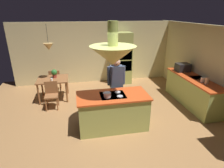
{
  "coord_description": "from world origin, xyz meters",
  "views": [
    {
      "loc": [
        -0.85,
        -4.42,
        2.93
      ],
      "look_at": [
        0.1,
        0.4,
        1.0
      ],
      "focal_mm": 29.8,
      "sensor_mm": 36.0,
      "label": 1
    }
  ],
  "objects_px": {
    "potted_plant_on_table": "(54,73)",
    "chair_by_back_wall": "(55,79)",
    "cooking_pot_on_cooktop": "(107,95)",
    "oven_tower": "(123,58)",
    "kitchen_island": "(113,111)",
    "dining_table": "(53,81)",
    "chair_facing_island": "(51,93)",
    "canister_flour": "(207,81)",
    "microwave_on_counter": "(183,67)",
    "person_at_island": "(116,83)",
    "canister_sugar": "(203,80)",
    "cup_on_table": "(52,80)"
  },
  "relations": [
    {
      "from": "kitchen_island",
      "to": "person_at_island",
      "type": "relative_size",
      "value": 1.07
    },
    {
      "from": "dining_table",
      "to": "chair_facing_island",
      "type": "bearing_deg",
      "value": -90.0
    },
    {
      "from": "dining_table",
      "to": "cup_on_table",
      "type": "bearing_deg",
      "value": -90.52
    },
    {
      "from": "canister_flour",
      "to": "cup_on_table",
      "type": "bearing_deg",
      "value": 159.78
    },
    {
      "from": "chair_facing_island",
      "to": "cooking_pot_on_cooktop",
      "type": "height_order",
      "value": "cooking_pot_on_cooktop"
    },
    {
      "from": "potted_plant_on_table",
      "to": "chair_by_back_wall",
      "type": "bearing_deg",
      "value": 96.79
    },
    {
      "from": "kitchen_island",
      "to": "dining_table",
      "type": "xyz_separation_m",
      "value": [
        -1.7,
        2.1,
        0.18
      ]
    },
    {
      "from": "cup_on_table",
      "to": "person_at_island",
      "type": "bearing_deg",
      "value": -30.69
    },
    {
      "from": "kitchen_island",
      "to": "canister_flour",
      "type": "bearing_deg",
      "value": 4.16
    },
    {
      "from": "kitchen_island",
      "to": "potted_plant_on_table",
      "type": "xyz_separation_m",
      "value": [
        -1.63,
        2.19,
        0.46
      ]
    },
    {
      "from": "chair_by_back_wall",
      "to": "kitchen_island",
      "type": "bearing_deg",
      "value": 121.62
    },
    {
      "from": "person_at_island",
      "to": "cup_on_table",
      "type": "height_order",
      "value": "person_at_island"
    },
    {
      "from": "dining_table",
      "to": "potted_plant_on_table",
      "type": "relative_size",
      "value": 3.43
    },
    {
      "from": "chair_facing_island",
      "to": "cup_on_table",
      "type": "distance_m",
      "value": 0.53
    },
    {
      "from": "person_at_island",
      "to": "potted_plant_on_table",
      "type": "height_order",
      "value": "person_at_island"
    },
    {
      "from": "oven_tower",
      "to": "microwave_on_counter",
      "type": "xyz_separation_m",
      "value": [
        1.74,
        -1.73,
        0.0
      ]
    },
    {
      "from": "dining_table",
      "to": "kitchen_island",
      "type": "bearing_deg",
      "value": -51.01
    },
    {
      "from": "dining_table",
      "to": "canister_flour",
      "type": "distance_m",
      "value": 4.93
    },
    {
      "from": "potted_plant_on_table",
      "to": "cup_on_table",
      "type": "relative_size",
      "value": 3.33
    },
    {
      "from": "person_at_island",
      "to": "microwave_on_counter",
      "type": "relative_size",
      "value": 3.72
    },
    {
      "from": "potted_plant_on_table",
      "to": "microwave_on_counter",
      "type": "distance_m",
      "value": 4.53
    },
    {
      "from": "cooking_pot_on_cooktop",
      "to": "oven_tower",
      "type": "bearing_deg",
      "value": 69.52
    },
    {
      "from": "kitchen_island",
      "to": "dining_table",
      "type": "distance_m",
      "value": 2.71
    },
    {
      "from": "kitchen_island",
      "to": "canister_sugar",
      "type": "height_order",
      "value": "canister_sugar"
    },
    {
      "from": "oven_tower",
      "to": "canister_flour",
      "type": "height_order",
      "value": "oven_tower"
    },
    {
      "from": "cup_on_table",
      "to": "canister_flour",
      "type": "bearing_deg",
      "value": -20.22
    },
    {
      "from": "chair_by_back_wall",
      "to": "dining_table",
      "type": "bearing_deg",
      "value": 90.0
    },
    {
      "from": "dining_table",
      "to": "chair_by_back_wall",
      "type": "relative_size",
      "value": 1.18
    },
    {
      "from": "cup_on_table",
      "to": "cooking_pot_on_cooktop",
      "type": "xyz_separation_m",
      "value": [
        1.54,
        -2.01,
        0.21
      ]
    },
    {
      "from": "oven_tower",
      "to": "potted_plant_on_table",
      "type": "relative_size",
      "value": 7.15
    },
    {
      "from": "person_at_island",
      "to": "canister_flour",
      "type": "xyz_separation_m",
      "value": [
        2.59,
        -0.51,
        0.05
      ]
    },
    {
      "from": "dining_table",
      "to": "cooking_pot_on_cooktop",
      "type": "bearing_deg",
      "value": -55.37
    },
    {
      "from": "chair_by_back_wall",
      "to": "potted_plant_on_table",
      "type": "bearing_deg",
      "value": 96.79
    },
    {
      "from": "chair_facing_island",
      "to": "canister_flour",
      "type": "height_order",
      "value": "canister_flour"
    },
    {
      "from": "chair_facing_island",
      "to": "dining_table",
      "type": "bearing_deg",
      "value": 90.0
    },
    {
      "from": "kitchen_island",
      "to": "person_at_island",
      "type": "height_order",
      "value": "person_at_island"
    },
    {
      "from": "canister_flour",
      "to": "microwave_on_counter",
      "type": "relative_size",
      "value": 0.43
    },
    {
      "from": "chair_facing_island",
      "to": "chair_by_back_wall",
      "type": "xyz_separation_m",
      "value": [
        0.0,
        1.32,
        0.0
      ]
    },
    {
      "from": "chair_by_back_wall",
      "to": "potted_plant_on_table",
      "type": "distance_m",
      "value": 0.72
    },
    {
      "from": "potted_plant_on_table",
      "to": "microwave_on_counter",
      "type": "height_order",
      "value": "microwave_on_counter"
    },
    {
      "from": "person_at_island",
      "to": "dining_table",
      "type": "bearing_deg",
      "value": 144.74
    },
    {
      "from": "kitchen_island",
      "to": "cup_on_table",
      "type": "bearing_deg",
      "value": 132.16
    },
    {
      "from": "chair_facing_island",
      "to": "cup_on_table",
      "type": "relative_size",
      "value": 9.67
    },
    {
      "from": "oven_tower",
      "to": "canister_flour",
      "type": "xyz_separation_m",
      "value": [
        1.74,
        -3.04,
        -0.04
      ]
    },
    {
      "from": "chair_by_back_wall",
      "to": "canister_flour",
      "type": "relative_size",
      "value": 4.4
    },
    {
      "from": "canister_sugar",
      "to": "cup_on_table",
      "type": "bearing_deg",
      "value": 161.8
    },
    {
      "from": "dining_table",
      "to": "canister_sugar",
      "type": "height_order",
      "value": "canister_sugar"
    },
    {
      "from": "cup_on_table",
      "to": "canister_sugar",
      "type": "xyz_separation_m",
      "value": [
        4.54,
        -1.49,
        0.2
      ]
    },
    {
      "from": "potted_plant_on_table",
      "to": "oven_tower",
      "type": "bearing_deg",
      "value": 21.11
    },
    {
      "from": "chair_by_back_wall",
      "to": "cup_on_table",
      "type": "bearing_deg",
      "value": 89.87
    }
  ]
}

